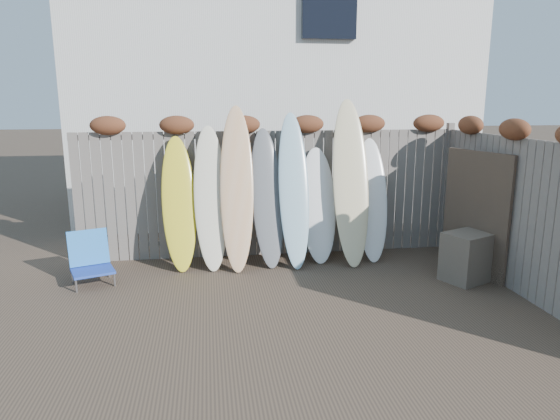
{
  "coord_description": "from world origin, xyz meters",
  "views": [
    {
      "loc": [
        -0.96,
        -5.37,
        2.48
      ],
      "look_at": [
        0.0,
        1.2,
        1.0
      ],
      "focal_mm": 32.0,
      "sensor_mm": 36.0,
      "label": 1
    }
  ],
  "objects": [
    {
      "name": "ground",
      "position": [
        0.0,
        0.0,
        0.0
      ],
      "size": [
        80.0,
        80.0,
        0.0
      ],
      "primitive_type": "plane",
      "color": "#493A2D"
    },
    {
      "name": "back_fence",
      "position": [
        0.06,
        2.39,
        1.18
      ],
      "size": [
        6.05,
        0.28,
        2.24
      ],
      "color": "slate",
      "rests_on": "ground"
    },
    {
      "name": "right_fence",
      "position": [
        2.99,
        0.25,
        1.14
      ],
      "size": [
        0.28,
        4.4,
        2.24
      ],
      "color": "slate",
      "rests_on": "ground"
    },
    {
      "name": "house",
      "position": [
        0.5,
        6.5,
        3.2
      ],
      "size": [
        8.5,
        5.5,
        6.33
      ],
      "color": "silver",
      "rests_on": "ground"
    },
    {
      "name": "beach_chair",
      "position": [
        -2.6,
        1.48,
        0.33
      ],
      "size": [
        0.69,
        0.71,
        0.71
      ],
      "color": "#2445B4",
      "rests_on": "ground"
    },
    {
      "name": "wooden_crate",
      "position": [
        2.55,
        0.78,
        0.34
      ],
      "size": [
        0.73,
        0.69,
        0.68
      ],
      "primitive_type": "cube",
      "rotation": [
        0.0,
        0.0,
        0.43
      ],
      "color": "brown",
      "rests_on": "ground"
    },
    {
      "name": "lattice_panel",
      "position": [
        2.78,
        1.05,
        0.89
      ],
      "size": [
        0.37,
        1.15,
        1.78
      ],
      "primitive_type": "cube",
      "rotation": [
        0.0,
        0.0,
        0.28
      ],
      "color": "#3D3325",
      "rests_on": "ground"
    },
    {
      "name": "surfboard_0",
      "position": [
        -1.4,
        1.97,
        0.98
      ],
      "size": [
        0.56,
        0.74,
        1.95
      ],
      "primitive_type": "ellipsoid",
      "rotation": [
        -0.31,
        0.0,
        0.1
      ],
      "color": "yellow",
      "rests_on": "ground"
    },
    {
      "name": "surfboard_1",
      "position": [
        -0.93,
        1.96,
        1.05
      ],
      "size": [
        0.52,
        0.76,
        2.1
      ],
      "primitive_type": "ellipsoid",
      "rotation": [
        -0.31,
        0.0,
        0.04
      ],
      "color": "beige",
      "rests_on": "ground"
    },
    {
      "name": "surfboard_2",
      "position": [
        -0.54,
        1.9,
        1.2
      ],
      "size": [
        0.55,
        0.87,
        2.4
      ],
      "primitive_type": "ellipsoid",
      "rotation": [
        -0.31,
        0.0,
        -0.07
      ],
      "color": "#FFB598",
      "rests_on": "ground"
    },
    {
      "name": "surfboard_3",
      "position": [
        -0.08,
        1.96,
        1.03
      ],
      "size": [
        0.55,
        0.77,
        2.06
      ],
      "primitive_type": "ellipsoid",
      "rotation": [
        -0.31,
        0.0,
        0.09
      ],
      "color": "#5C5E63",
      "rests_on": "ground"
    },
    {
      "name": "surfboard_4",
      "position": [
        0.31,
        1.9,
        1.15
      ],
      "size": [
        0.46,
        0.81,
        2.29
      ],
      "primitive_type": "ellipsoid",
      "rotation": [
        -0.31,
        0.0,
        -0.0
      ],
      "color": "#98C1D5",
      "rests_on": "ground"
    },
    {
      "name": "surfboard_5",
      "position": [
        0.72,
        2.03,
        0.88
      ],
      "size": [
        0.56,
        0.64,
        1.75
      ],
      "primitive_type": "ellipsoid",
      "rotation": [
        -0.31,
        0.0,
        -0.02
      ],
      "color": "white",
      "rests_on": "ground"
    },
    {
      "name": "surfboard_6",
      "position": [
        1.19,
        1.9,
        1.25
      ],
      "size": [
        0.59,
        0.89,
        2.49
      ],
      "primitive_type": "ellipsoid",
      "rotation": [
        -0.31,
        0.0,
        -0.05
      ],
      "color": "beige",
      "rests_on": "ground"
    },
    {
      "name": "surfboard_7",
      "position": [
        1.57,
        1.99,
        0.94
      ],
      "size": [
        0.53,
        0.71,
        1.89
      ],
      "primitive_type": "ellipsoid",
      "rotation": [
        -0.31,
        0.0,
        -0.08
      ],
      "color": "white",
      "rests_on": "ground"
    }
  ]
}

